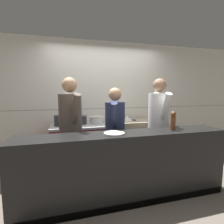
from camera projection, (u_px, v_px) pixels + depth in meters
ground_plane at (125, 191)px, 2.70m from camera, size 14.00×14.00×0.00m
wall_back_tiled at (104, 102)px, 3.90m from camera, size 8.00×0.06×2.60m
oven_range at (81, 146)px, 3.46m from camera, size 1.13×0.71×0.88m
prep_counter at (132, 141)px, 3.74m from camera, size 0.99×0.65×0.92m
pass_counter at (126, 167)px, 2.43m from camera, size 2.93×0.45×0.97m
stock_pot at (60, 120)px, 3.29m from camera, size 0.23×0.23×0.20m
sauce_pot at (81, 120)px, 3.45m from camera, size 0.23×0.23×0.16m
braising_pot at (97, 120)px, 3.51m from camera, size 0.29×0.29×0.14m
mixing_bowl_steel at (127, 118)px, 3.65m from camera, size 0.24×0.24×0.10m
chefs_knife at (138, 120)px, 3.64m from camera, size 0.32×0.21×0.02m
plated_dish_main at (114, 133)px, 2.32m from camera, size 0.28×0.28×0.02m
pepper_mill at (173, 120)px, 2.54m from camera, size 0.08×0.08×0.28m
chef_head_cook at (71, 127)px, 2.75m from camera, size 0.44×0.75×1.74m
chef_sous at (115, 131)px, 2.86m from camera, size 0.41×0.68×1.59m
chef_line at (158, 123)px, 3.09m from camera, size 0.38×0.76×1.75m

